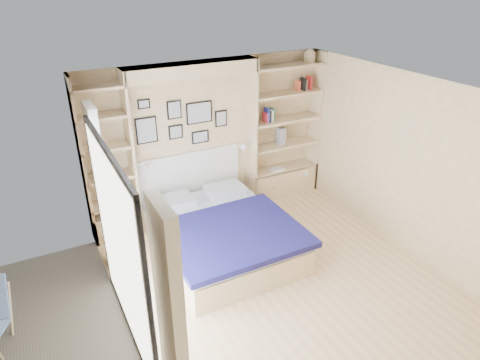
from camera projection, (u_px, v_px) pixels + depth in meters
ground at (280, 280)px, 5.65m from camera, size 4.50×4.50×0.00m
room_shell at (205, 169)px, 6.22m from camera, size 4.50×4.50×4.50m
bed at (221, 233)px, 6.13m from camera, size 1.82×2.40×1.07m
photo_gallery at (181, 121)px, 6.52m from camera, size 1.48×0.02×0.82m
reading_lamps at (197, 155)px, 6.63m from camera, size 1.92×0.12×0.15m
shelf_decor at (271, 107)px, 7.00m from camera, size 3.58×0.23×2.03m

